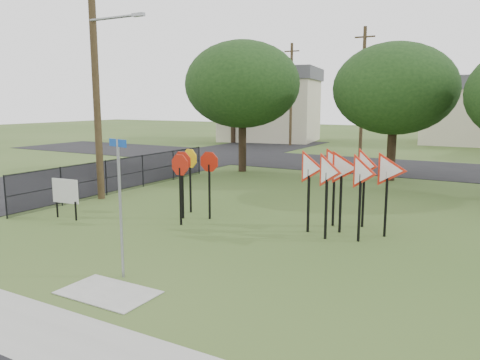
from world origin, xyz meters
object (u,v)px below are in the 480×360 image
Objects in this scene: info_board at (65,192)px; stop_sign_cluster at (190,168)px; street_name_sign at (120,200)px; yield_sign_cluster at (346,172)px.

stop_sign_cluster is at bearing 30.39° from info_board.
yield_sign_cluster is at bearing 61.31° from street_name_sign.
yield_sign_cluster is at bearing 18.58° from info_board.
info_board is at bearing -161.42° from yield_sign_cluster.
yield_sign_cluster is 2.37× the size of info_board.
yield_sign_cluster is (3.27, 5.97, 0.08)m from street_name_sign.
stop_sign_cluster is 4.29m from info_board.
street_name_sign is 2.28× the size of info_board.
street_name_sign is at bearing -118.69° from yield_sign_cluster.
yield_sign_cluster is 9.23m from info_board.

